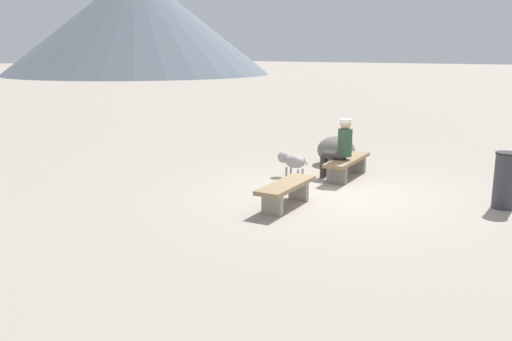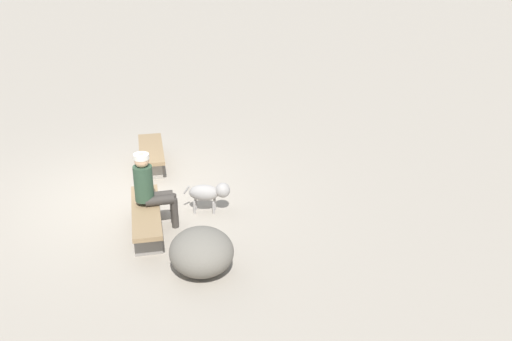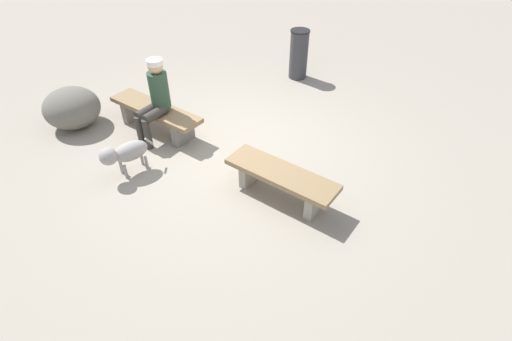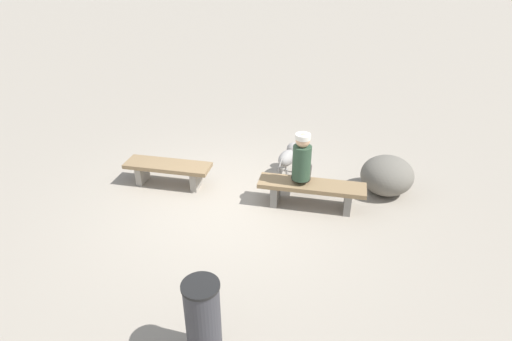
# 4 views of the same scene
# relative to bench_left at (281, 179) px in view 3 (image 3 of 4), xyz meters

# --- Properties ---
(ground) EXTENTS (210.00, 210.00, 0.06)m
(ground) POSITION_rel_bench_left_xyz_m (1.26, -0.32, -0.34)
(ground) COLOR #9E9384
(bench_left) EXTENTS (1.56, 0.61, 0.42)m
(bench_left) POSITION_rel_bench_left_xyz_m (0.00, 0.00, 0.00)
(bench_left) COLOR gray
(bench_left) RESTS_ON ground
(bench_right) EXTENTS (1.76, 0.60, 0.43)m
(bench_right) POSITION_rel_bench_left_xyz_m (2.56, 0.08, 0.00)
(bench_right) COLOR gray
(bench_right) RESTS_ON ground
(seated_person) EXTENTS (0.37, 0.65, 1.28)m
(seated_person) POSITION_rel_bench_left_xyz_m (2.36, 0.16, 0.42)
(seated_person) COLOR #2D4733
(seated_person) RESTS_ON ground
(dog) EXTENTS (0.34, 0.78, 0.53)m
(dog) POSITION_rel_bench_left_xyz_m (1.93, 1.07, 0.05)
(dog) COLOR gray
(dog) RESTS_ON ground
(trash_bin) EXTENTS (0.38, 0.38, 0.97)m
(trash_bin) POSITION_rel_bench_left_xyz_m (2.06, -3.07, 0.18)
(trash_bin) COLOR #38383D
(trash_bin) RESTS_ON ground
(boulder) EXTENTS (1.26, 1.26, 0.66)m
(boulder) POSITION_rel_bench_left_xyz_m (3.71, 0.92, 0.02)
(boulder) COLOR #6B665B
(boulder) RESTS_ON ground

